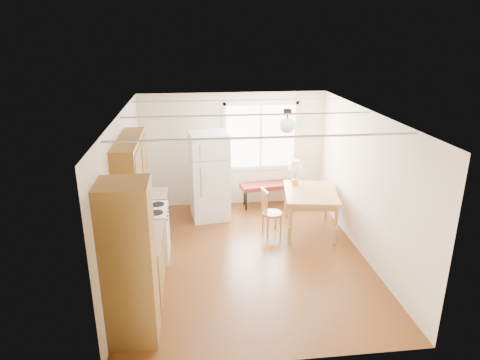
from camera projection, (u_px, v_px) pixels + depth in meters
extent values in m
cube|color=#502710|center=(248.00, 257.00, 7.42)|extent=(4.60, 5.60, 0.12)
cube|color=white|center=(249.00, 114.00, 6.59)|extent=(4.60, 5.60, 0.12)
cube|color=#F9E8C7|center=(233.00, 150.00, 9.35)|extent=(4.60, 0.10, 2.50)
cube|color=#F9E8C7|center=(279.00, 269.00, 4.66)|extent=(4.60, 0.10, 2.50)
cube|color=#F9E8C7|center=(124.00, 195.00, 6.79)|extent=(0.10, 5.60, 2.50)
cube|color=#F9E8C7|center=(366.00, 185.00, 7.22)|extent=(0.10, 5.60, 2.50)
cube|color=brown|center=(129.00, 264.00, 5.15)|extent=(0.60, 0.60, 2.10)
cube|color=brown|center=(142.00, 267.00, 6.29)|extent=(0.60, 1.10, 0.86)
cube|color=tan|center=(140.00, 239.00, 6.14)|extent=(0.62, 1.14, 0.04)
cube|color=white|center=(149.00, 234.00, 7.27)|extent=(0.65, 0.76, 0.90)
cube|color=brown|center=(151.00, 217.00, 7.98)|extent=(0.60, 0.60, 0.86)
cube|color=brown|center=(130.00, 161.00, 6.47)|extent=(0.33, 1.60, 0.70)
cube|color=white|center=(261.00, 136.00, 9.30)|extent=(1.50, 0.02, 1.35)
cylinder|color=black|center=(288.00, 111.00, 7.06)|extent=(0.14, 0.14, 0.06)
cylinder|color=black|center=(287.00, 117.00, 7.09)|extent=(0.03, 0.03, 0.16)
sphere|color=white|center=(287.00, 125.00, 7.14)|extent=(0.26, 0.26, 0.26)
cube|color=white|center=(209.00, 176.00, 8.75)|extent=(0.83, 0.83, 1.81)
cube|color=gray|center=(210.00, 161.00, 8.26)|extent=(0.75, 0.02, 0.02)
cube|color=gray|center=(200.00, 174.00, 8.31)|extent=(0.03, 0.03, 1.09)
cube|color=maroon|center=(267.00, 186.00, 9.40)|extent=(1.22, 0.59, 0.09)
cylinder|color=black|center=(246.00, 201.00, 9.28)|extent=(0.04, 0.04, 0.45)
cylinder|color=black|center=(291.00, 199.00, 9.39)|extent=(0.04, 0.04, 0.45)
cylinder|color=black|center=(244.00, 195.00, 9.59)|extent=(0.04, 0.04, 0.45)
cylinder|color=black|center=(287.00, 193.00, 9.70)|extent=(0.04, 0.04, 0.45)
cube|color=#A77640|center=(311.00, 193.00, 8.19)|extent=(1.16, 1.43, 0.06)
cube|color=#A77640|center=(310.00, 197.00, 8.22)|extent=(1.05, 1.31, 0.10)
cylinder|color=#A77640|center=(290.00, 224.00, 7.80)|extent=(0.07, 0.07, 0.75)
cylinder|color=#A77640|center=(336.00, 225.00, 7.77)|extent=(0.07, 0.07, 0.75)
cylinder|color=#A77640|center=(286.00, 201.00, 8.88)|extent=(0.07, 0.07, 0.75)
cylinder|color=#A77640|center=(326.00, 201.00, 8.85)|extent=(0.07, 0.07, 0.75)
cylinder|color=#A77640|center=(272.00, 214.00, 8.19)|extent=(0.39, 0.39, 0.05)
cylinder|color=#A77640|center=(268.00, 227.00, 8.10)|extent=(0.04, 0.04, 0.40)
cylinder|color=#A77640|center=(281.00, 225.00, 8.17)|extent=(0.04, 0.04, 0.40)
cylinder|color=#A77640|center=(263.00, 221.00, 8.34)|extent=(0.04, 0.04, 0.40)
cylinder|color=#A77640|center=(276.00, 220.00, 8.42)|extent=(0.04, 0.04, 0.40)
cylinder|color=#C48A3F|center=(295.00, 182.00, 8.50)|extent=(0.14, 0.14, 0.12)
cylinder|color=#C48A3F|center=(295.00, 175.00, 8.45)|extent=(0.02, 0.02, 0.20)
cone|color=white|center=(296.00, 165.00, 8.38)|extent=(0.30, 0.30, 0.20)
cube|color=black|center=(139.00, 231.00, 6.25)|extent=(0.21, 0.24, 0.08)
cube|color=black|center=(137.00, 223.00, 6.11)|extent=(0.18, 0.09, 0.27)
cylinder|color=black|center=(138.00, 224.00, 6.26)|extent=(0.14, 0.14, 0.12)
cylinder|color=red|center=(133.00, 228.00, 6.25)|extent=(0.12, 0.12, 0.17)
sphere|color=red|center=(133.00, 221.00, 6.22)|extent=(0.06, 0.06, 0.06)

